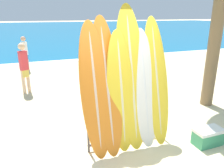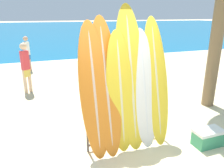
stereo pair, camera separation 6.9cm
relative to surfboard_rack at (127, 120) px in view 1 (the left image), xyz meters
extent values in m
plane|color=beige|center=(-0.10, -0.40, -0.51)|extent=(160.00, 160.00, 0.00)
cube|color=#146693|center=(-0.10, 38.06, -0.51)|extent=(120.00, 60.00, 0.00)
cube|color=white|center=(-0.10, 8.36, -0.51)|extent=(120.00, 0.60, 0.01)
cylinder|color=#47474C|center=(-0.76, 0.00, -0.03)|extent=(0.04, 0.04, 0.96)
cylinder|color=#47474C|center=(0.76, 0.00, -0.03)|extent=(0.04, 0.04, 0.96)
cylinder|color=#47474C|center=(0.00, 0.00, 0.43)|extent=(1.56, 0.04, 0.04)
cylinder|color=#47474C|center=(0.00, 0.00, -0.39)|extent=(1.56, 0.04, 0.04)
ellipsoid|color=orange|center=(-0.61, 0.03, 0.66)|extent=(0.51, 0.74, 2.35)
ellipsoid|color=beige|center=(-0.61, 0.03, 0.66)|extent=(0.09, 0.72, 2.25)
ellipsoid|color=orange|center=(-0.38, 0.05, 0.70)|extent=(0.51, 0.81, 2.42)
ellipsoid|color=beige|center=(-0.38, 0.05, 0.70)|extent=(0.09, 0.79, 2.33)
ellipsoid|color=yellow|center=(-0.13, 0.00, 0.58)|extent=(0.51, 0.54, 2.18)
ellipsoid|color=beige|center=(-0.13, 0.00, 0.58)|extent=(0.09, 0.53, 2.10)
ellipsoid|color=yellow|center=(0.11, 0.07, 0.80)|extent=(0.58, 0.71, 2.62)
ellipsoid|color=beige|center=(0.11, 0.07, 0.80)|extent=(0.11, 0.69, 2.52)
ellipsoid|color=silver|center=(0.35, 0.01, 0.58)|extent=(0.52, 0.63, 2.19)
ellipsoid|color=silver|center=(0.35, 0.01, 0.58)|extent=(0.09, 0.62, 2.11)
ellipsoid|color=yellow|center=(0.62, 0.04, 0.69)|extent=(0.49, 0.72, 2.40)
ellipsoid|color=beige|center=(0.62, 0.04, 0.69)|extent=(0.09, 0.71, 2.31)
cylinder|color=#846047|center=(0.12, 2.22, -0.11)|extent=(0.11, 0.11, 0.80)
cylinder|color=#846047|center=(0.18, 2.06, -0.11)|extent=(0.11, 0.11, 0.80)
cube|color=#385693|center=(0.15, 2.14, 0.17)|extent=(0.21, 0.26, 0.24)
cube|color=#2D333D|center=(0.15, 2.14, 0.60)|extent=(0.23, 0.28, 0.63)
sphere|color=#846047|center=(0.15, 2.14, 1.06)|extent=(0.23, 0.23, 0.23)
cylinder|color=#A87A5B|center=(1.08, 3.47, -0.13)|extent=(0.11, 0.11, 0.77)
cylinder|color=#A87A5B|center=(1.21, 3.37, -0.13)|extent=(0.11, 0.11, 0.77)
cube|color=gold|center=(1.14, 3.42, 0.14)|extent=(0.25, 0.24, 0.23)
cube|color=#2D333D|center=(1.14, 3.42, 0.55)|extent=(0.28, 0.26, 0.60)
sphere|color=#A87A5B|center=(1.14, 3.42, 0.99)|extent=(0.22, 0.22, 0.22)
cylinder|color=tan|center=(-1.87, 6.71, -0.15)|extent=(0.10, 0.10, 0.72)
cylinder|color=tan|center=(-1.73, 6.78, -0.15)|extent=(0.10, 0.10, 0.72)
cube|color=#385693|center=(-1.80, 6.75, 0.10)|extent=(0.24, 0.21, 0.22)
cube|color=white|center=(-1.80, 6.75, 0.49)|extent=(0.26, 0.23, 0.56)
sphere|color=tan|center=(-1.80, 6.75, 0.90)|extent=(0.20, 0.20, 0.20)
cylinder|color=beige|center=(-1.73, 3.82, -0.14)|extent=(0.10, 0.10, 0.75)
cylinder|color=beige|center=(-1.88, 3.74, -0.14)|extent=(0.10, 0.10, 0.75)
cube|color=gold|center=(-1.80, 3.78, 0.13)|extent=(0.25, 0.22, 0.23)
cube|color=#DB3842|center=(-1.80, 3.78, 0.54)|extent=(0.27, 0.24, 0.59)
sphere|color=beige|center=(-1.80, 3.78, 0.97)|extent=(0.21, 0.21, 0.21)
cylinder|color=brown|center=(2.91, 1.01, 1.74)|extent=(0.32, 0.32, 4.50)
cube|color=#389366|center=(1.46, -0.58, -0.38)|extent=(0.55, 0.30, 0.27)
cube|color=white|center=(1.46, -0.58, -0.21)|extent=(0.57, 0.32, 0.06)
camera|label=1|loc=(-1.58, -3.38, 1.91)|focal=35.00mm
camera|label=2|loc=(-1.51, -3.40, 1.91)|focal=35.00mm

